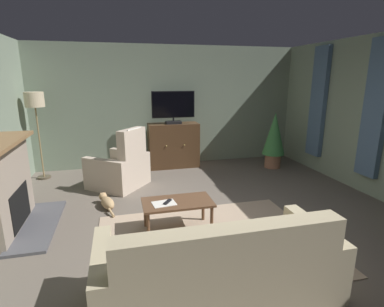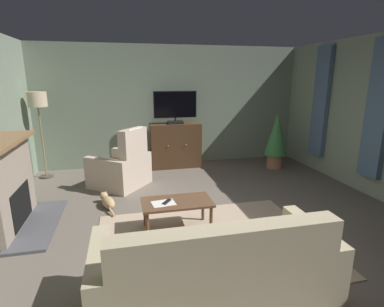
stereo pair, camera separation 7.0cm
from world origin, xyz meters
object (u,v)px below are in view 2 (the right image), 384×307
Objects in this scene: television at (175,107)px; tv_remote at (167,202)px; folded_newspaper at (163,203)px; fireplace at (2,188)px; sofa_floral at (216,272)px; coffee_table at (177,205)px; armchair_beside_cabinet at (122,169)px; cat at (108,201)px; floor_lamp at (38,106)px; tv_cabinet at (175,146)px; potted_plant_on_hearth_side at (276,138)px.

tv_remote is (-0.64, -2.97, -0.97)m from television.
folded_newspaper is at bearing 147.15° from tv_remote.
sofa_floral is at bearing -39.77° from fireplace.
armchair_beside_cabinet reaches higher than coffee_table.
tv_remote is at bearing 100.14° from sofa_floral.
cat is (-0.96, 1.01, -0.29)m from coffee_table.
cat is 0.40× the size of floor_lamp.
floor_lamp is at bearing -176.27° from tv_cabinet.
potted_plant_on_hearth_side reaches higher than armchair_beside_cabinet.
armchair_beside_cabinet is 1.78× the size of cat.
armchair_beside_cabinet is (-0.83, 3.36, 0.04)m from sofa_floral.
cat is at bearing -54.06° from floor_lamp.
folded_newspaper is 1.41m from sofa_floral.
fireplace is at bearing -139.12° from tv_cabinet.
fireplace is 1.48m from cat.
folded_newspaper is (-0.05, -0.02, -0.01)m from tv_remote.
sofa_floral reaches higher than folded_newspaper.
folded_newspaper is 0.14× the size of sofa_floral.
floor_lamp reaches higher than folded_newspaper.
tv_cabinet is at bearing 164.29° from potted_plant_on_hearth_side.
coffee_table is at bearing -99.69° from television.
sofa_floral is (0.25, -1.39, -0.13)m from tv_remote.
tv_cabinet is 3.06m from coffee_table.
floor_lamp reaches higher than tv_remote.
folded_newspaper reaches higher than cat.
floor_lamp is at bearing 72.82° from tv_remote.
floor_lamp is (-5.01, 0.44, 0.79)m from potted_plant_on_hearth_side.
fireplace is at bearing 156.20° from folded_newspaper.
sofa_floral is at bearing -76.09° from armchair_beside_cabinet.
cat is (-0.24, -0.94, -0.25)m from armchair_beside_cabinet.
fireplace is 2.41m from floor_lamp.
folded_newspaper is at bearing -140.32° from potted_plant_on_hearth_side.
television is at bearing 23.63° from tv_remote.
potted_plant_on_hearth_side is (2.23, -0.57, -0.70)m from television.
television is 3.19m from tv_remote.
coffee_table is 2.09m from armchair_beside_cabinet.
tv_remote is at bearing -173.80° from coffee_table.
tv_remote is 3.72m from floor_lamp.
tv_cabinet reaches higher than cat.
tv_remote is 1.37m from cat.
potted_plant_on_hearth_side is at bearing -15.71° from tv_cabinet.
coffee_table is 0.53× the size of floor_lamp.
armchair_beside_cabinet is at bearing 41.05° from fireplace.
coffee_table is at bearing -51.13° from floor_lamp.
sofa_floral is at bearing -95.17° from television.
tv_remote is at bearing -102.20° from television.
television is 0.76× the size of armchair_beside_cabinet.
television reaches higher than potted_plant_on_hearth_side.
armchair_beside_cabinet is (1.57, 1.37, -0.25)m from fireplace.
floor_lamp is at bearing 125.94° from cat.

